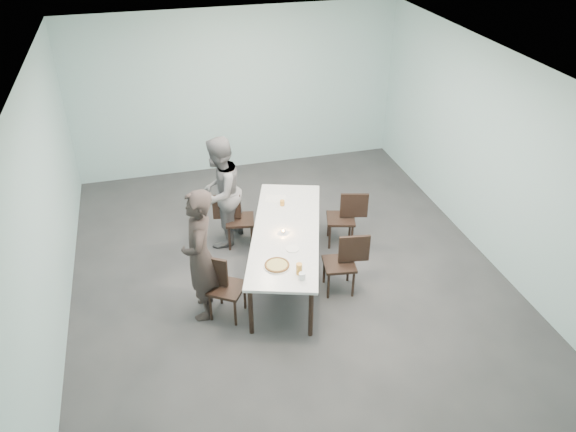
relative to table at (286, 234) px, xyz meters
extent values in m
plane|color=#333335|center=(0.02, 0.08, -0.69)|extent=(7.00, 7.00, 0.00)
cube|color=#A5CDCF|center=(0.02, 3.58, 0.81)|extent=(6.00, 0.02, 3.00)
cube|color=#A5CDCF|center=(0.02, -3.42, 0.81)|extent=(6.00, 0.02, 3.00)
cube|color=#A5CDCF|center=(-2.98, 0.08, 0.81)|extent=(0.02, 7.00, 3.00)
cube|color=#A5CDCF|center=(3.02, 0.08, 0.81)|extent=(0.02, 7.00, 3.00)
cube|color=white|center=(0.02, 0.08, 2.31)|extent=(6.00, 7.00, 0.02)
cube|color=white|center=(0.00, 0.00, 0.04)|extent=(1.66, 2.75, 0.04)
cylinder|color=black|center=(-0.73, -1.05, -0.34)|extent=(0.06, 0.06, 0.71)
cylinder|color=black|center=(0.02, 1.27, -0.34)|extent=(0.06, 0.06, 0.71)
cylinder|color=black|center=(-0.02, -1.27, -0.34)|extent=(0.06, 0.06, 0.71)
cylinder|color=black|center=(0.73, 1.05, -0.34)|extent=(0.06, 0.06, 0.71)
cube|color=black|center=(-0.95, -0.62, -0.26)|extent=(0.58, 0.58, 0.04)
cube|color=black|center=(-1.11, -0.52, -0.02)|extent=(0.38, 0.26, 0.40)
cylinder|color=black|center=(-1.18, -0.68, -0.49)|extent=(0.04, 0.04, 0.41)
cylinder|color=black|center=(-1.00, -0.39, -0.49)|extent=(0.04, 0.04, 0.41)
cylinder|color=black|center=(-0.90, -0.86, -0.49)|extent=(0.04, 0.04, 0.41)
cylinder|color=black|center=(-0.71, -0.57, -0.49)|extent=(0.04, 0.04, 0.41)
cube|color=black|center=(-0.48, 0.94, -0.26)|extent=(0.49, 0.49, 0.04)
cube|color=black|center=(-0.67, 0.97, -0.02)|extent=(0.42, 0.12, 0.40)
cylinder|color=black|center=(-0.68, 0.80, -0.49)|extent=(0.04, 0.04, 0.41)
cylinder|color=black|center=(-0.62, 1.13, -0.49)|extent=(0.04, 0.04, 0.41)
cylinder|color=black|center=(-0.35, 0.74, -0.49)|extent=(0.04, 0.04, 0.41)
cylinder|color=black|center=(-0.28, 1.07, -0.49)|extent=(0.04, 0.04, 0.41)
cube|color=black|center=(0.61, -0.51, -0.26)|extent=(0.48, 0.48, 0.04)
cube|color=black|center=(0.80, -0.54, -0.02)|extent=(0.42, 0.10, 0.40)
cylinder|color=black|center=(0.80, -0.37, -0.49)|extent=(0.04, 0.04, 0.41)
cylinder|color=black|center=(0.75, -0.71, -0.49)|extent=(0.04, 0.04, 0.41)
cylinder|color=black|center=(0.47, -0.32, -0.49)|extent=(0.04, 0.04, 0.41)
cylinder|color=black|center=(0.42, -0.66, -0.49)|extent=(0.04, 0.04, 0.41)
cube|color=black|center=(1.01, 0.57, -0.26)|extent=(0.52, 0.52, 0.04)
cube|color=black|center=(1.20, 0.52, -0.02)|extent=(0.42, 0.15, 0.40)
cylinder|color=black|center=(1.22, 0.69, -0.49)|extent=(0.04, 0.04, 0.41)
cylinder|color=black|center=(1.13, 0.36, -0.49)|extent=(0.04, 0.04, 0.41)
cylinder|color=black|center=(0.89, 0.78, -0.49)|extent=(0.04, 0.04, 0.41)
cylinder|color=black|center=(0.80, 0.45, -0.49)|extent=(0.04, 0.04, 0.41)
imported|color=black|center=(-1.24, -0.48, 0.21)|extent=(0.54, 0.72, 1.81)
imported|color=slate|center=(-0.74, 1.07, 0.18)|extent=(1.03, 1.07, 1.74)
cylinder|color=white|center=(-0.32, -0.75, 0.06)|extent=(0.34, 0.34, 0.01)
cylinder|color=#E3D281|center=(-0.32, -0.75, 0.08)|extent=(0.30, 0.30, 0.01)
torus|color=brown|center=(-0.32, -0.75, 0.08)|extent=(0.32, 0.32, 0.03)
cylinder|color=white|center=(-0.03, -0.44, 0.06)|extent=(0.18, 0.18, 0.01)
cylinder|color=orange|center=(-0.09, -0.97, 0.13)|extent=(0.08, 0.08, 0.15)
cylinder|color=silver|center=(-0.08, -1.08, 0.10)|extent=(0.08, 0.08, 0.09)
cylinder|color=silver|center=(-0.06, -0.05, 0.07)|extent=(0.06, 0.06, 0.03)
cylinder|color=orange|center=(-0.06, -0.05, 0.10)|extent=(0.04, 0.04, 0.01)
cylinder|color=orange|center=(0.12, 0.67, 0.10)|extent=(0.07, 0.07, 0.08)
cube|color=silver|center=(0.07, 0.89, 0.06)|extent=(0.35, 0.30, 0.01)
camera|label=1|loc=(-1.63, -6.21, 4.33)|focal=35.00mm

